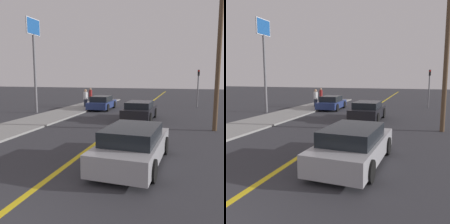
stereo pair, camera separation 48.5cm
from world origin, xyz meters
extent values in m
cube|color=gold|center=(0.00, 18.00, 0.00)|extent=(0.20, 60.00, 0.01)
cube|color=gray|center=(-5.56, 13.97, 0.05)|extent=(2.92, 27.94, 0.11)
cube|color=#9E9EA3|center=(2.10, 5.62, 0.51)|extent=(2.04, 4.47, 0.66)
cube|color=black|center=(2.10, 5.40, 1.08)|extent=(1.73, 2.49, 0.47)
cylinder|color=black|center=(1.29, 7.02, 0.33)|extent=(0.25, 0.68, 0.67)
cylinder|color=black|center=(3.03, 6.94, 0.33)|extent=(0.25, 0.68, 0.67)
cylinder|color=black|center=(1.16, 4.30, 0.33)|extent=(0.25, 0.68, 0.67)
cylinder|color=black|center=(2.90, 4.22, 0.33)|extent=(0.25, 0.68, 0.67)
cube|color=black|center=(0.80, 14.22, 0.53)|extent=(1.87, 3.94, 0.66)
cube|color=black|center=(0.80, 14.03, 1.06)|extent=(1.62, 2.18, 0.41)
cylinder|color=black|center=(-0.03, 15.45, 0.35)|extent=(0.23, 0.71, 0.70)
cylinder|color=black|center=(1.67, 15.42, 0.35)|extent=(0.23, 0.71, 0.70)
cylinder|color=black|center=(-0.08, 13.03, 0.35)|extent=(0.23, 0.71, 0.70)
cylinder|color=black|center=(1.63, 13.00, 0.35)|extent=(0.23, 0.71, 0.70)
cube|color=navy|center=(-3.44, 18.76, 0.46)|extent=(1.89, 4.00, 0.56)
cube|color=black|center=(-3.44, 18.57, 0.98)|extent=(1.61, 2.22, 0.48)
cylinder|color=black|center=(-4.31, 19.95, 0.33)|extent=(0.24, 0.66, 0.65)
cylinder|color=black|center=(-2.66, 20.01, 0.33)|extent=(0.24, 0.66, 0.65)
cylinder|color=black|center=(-4.22, 17.51, 0.33)|extent=(0.24, 0.66, 0.65)
cylinder|color=black|center=(-2.57, 17.57, 0.33)|extent=(0.24, 0.66, 0.65)
cylinder|color=#282D3D|center=(-5.33, 19.49, 0.45)|extent=(0.33, 0.33, 0.69)
cylinder|color=silver|center=(-5.33, 19.49, 1.15)|extent=(0.39, 0.39, 0.69)
sphere|color=tan|center=(-5.33, 19.49, 1.62)|extent=(0.26, 0.26, 0.26)
cylinder|color=#282D3D|center=(-5.46, 21.14, 0.47)|extent=(0.27, 0.27, 0.73)
cylinder|color=maroon|center=(-5.46, 21.14, 1.21)|extent=(0.32, 0.32, 0.73)
sphere|color=tan|center=(-5.46, 21.14, 1.68)|extent=(0.21, 0.21, 0.21)
cylinder|color=slate|center=(4.89, 22.98, 1.78)|extent=(0.12, 0.12, 3.57)
cube|color=black|center=(4.89, 22.80, 3.29)|extent=(0.18, 0.18, 0.55)
sphere|color=red|center=(4.89, 22.71, 3.46)|extent=(0.14, 0.14, 0.14)
cylinder|color=slate|center=(-7.90, 15.20, 3.11)|extent=(0.20, 0.20, 6.22)
cube|color=silver|center=(-7.90, 15.20, 6.79)|extent=(0.08, 1.78, 1.27)
cube|color=#19519E|center=(-7.90, 15.20, 6.79)|extent=(0.12, 1.66, 1.15)
cylinder|color=brown|center=(5.33, 11.92, 3.50)|extent=(0.24, 0.24, 6.99)
camera|label=1|loc=(3.69, -2.45, 2.93)|focal=40.00mm
camera|label=2|loc=(4.15, -2.31, 2.93)|focal=40.00mm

